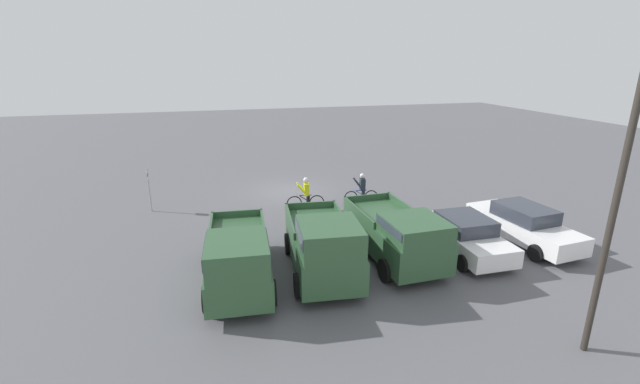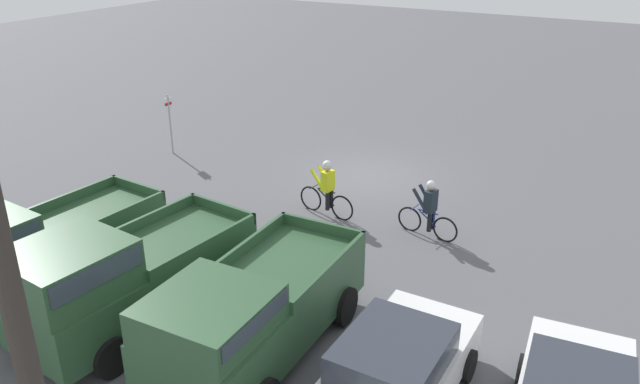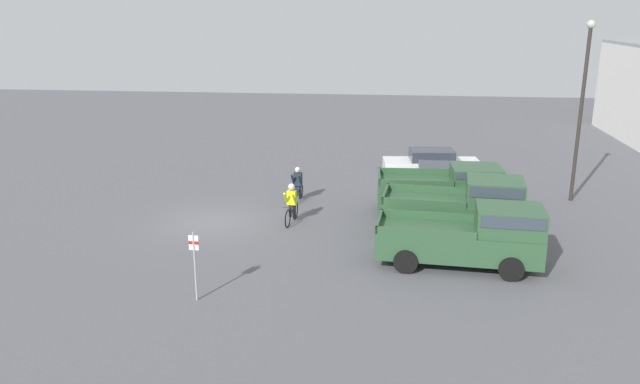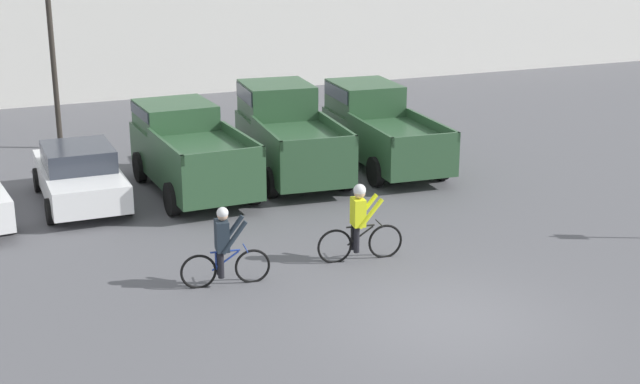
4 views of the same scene
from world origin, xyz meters
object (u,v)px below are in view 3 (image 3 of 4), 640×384
at_px(pickup_truck_0, 446,189).
at_px(fire_lane_sign, 195,259).
at_px(pickup_truck_2, 473,235).
at_px(sedan_1, 439,180).
at_px(pickup_truck_1, 463,207).
at_px(cyclist_0, 292,203).
at_px(lamppost, 582,100).
at_px(sedan_0, 431,164).
at_px(cyclist_1, 298,184).

height_order(pickup_truck_0, fire_lane_sign, fire_lane_sign).
relative_size(pickup_truck_2, fire_lane_sign, 2.56).
bearing_deg(sedan_1, fire_lane_sign, -33.43).
bearing_deg(pickup_truck_1, cyclist_0, -98.24).
xyz_separation_m(fire_lane_sign, lamppost, (-11.68, 13.73, 3.24)).
distance_m(sedan_1, pickup_truck_2, 8.46).
xyz_separation_m(sedan_0, lamppost, (3.05, 6.06, 3.78)).
xyz_separation_m(pickup_truck_0, fire_lane_sign, (9.14, -7.94, 0.21)).
xyz_separation_m(sedan_1, cyclist_1, (1.75, -6.36, 0.06)).
relative_size(pickup_truck_2, cyclist_1, 3.15).
relative_size(sedan_1, cyclist_0, 2.39).
distance_m(cyclist_0, lamppost, 13.34).
height_order(sedan_1, pickup_truck_0, pickup_truck_0).
xyz_separation_m(pickup_truck_0, lamppost, (-2.54, 5.78, 3.45)).
distance_m(pickup_truck_2, fire_lane_sign, 9.08).
xyz_separation_m(sedan_0, pickup_truck_2, (11.24, 0.71, 0.34)).
relative_size(pickup_truck_0, cyclist_1, 2.93).
bearing_deg(sedan_1, pickup_truck_1, 4.73).
bearing_deg(sedan_1, lamppost, 87.54).
bearing_deg(lamppost, fire_lane_sign, -49.61).
bearing_deg(cyclist_1, sedan_1, 105.34).
xyz_separation_m(pickup_truck_1, lamppost, (-5.39, 5.39, 3.35)).
relative_size(sedan_1, fire_lane_sign, 2.04).
bearing_deg(lamppost, pickup_truck_1, -44.98).
distance_m(pickup_truck_1, fire_lane_sign, 10.45).
bearing_deg(pickup_truck_0, cyclist_0, -73.17).
xyz_separation_m(cyclist_0, cyclist_1, (-2.93, -0.19, -0.05)).
xyz_separation_m(sedan_1, lamppost, (0.25, 5.85, 3.82)).
bearing_deg(pickup_truck_1, pickup_truck_0, -172.05).
bearing_deg(sedan_0, lamppost, 63.29).
relative_size(cyclist_0, cyclist_1, 1.05).
relative_size(sedan_0, cyclist_1, 2.84).
xyz_separation_m(pickup_truck_2, fire_lane_sign, (3.49, -8.37, 0.19)).
xyz_separation_m(pickup_truck_0, pickup_truck_1, (2.85, 0.40, 0.10)).
bearing_deg(lamppost, sedan_0, -116.71).
bearing_deg(sedan_0, fire_lane_sign, -27.48).
relative_size(pickup_truck_0, pickup_truck_2, 0.93).
bearing_deg(pickup_truck_2, sedan_1, -176.60).
bearing_deg(cyclist_0, sedan_0, 141.43).
bearing_deg(pickup_truck_2, pickup_truck_0, -175.62).
bearing_deg(cyclist_0, pickup_truck_2, 60.63).
height_order(pickup_truck_0, pickup_truck_2, pickup_truck_2).
xyz_separation_m(sedan_0, sedan_1, (2.80, 0.21, -0.04)).
height_order(sedan_0, cyclist_1, cyclist_1).
distance_m(pickup_truck_1, cyclist_1, 7.87).
bearing_deg(sedan_0, pickup_truck_2, 3.63).
bearing_deg(fire_lane_sign, sedan_1, 146.57).
bearing_deg(sedan_0, pickup_truck_0, 2.88).
relative_size(sedan_0, pickup_truck_1, 0.95).
xyz_separation_m(sedan_1, cyclist_0, (4.68, -6.18, 0.11)).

